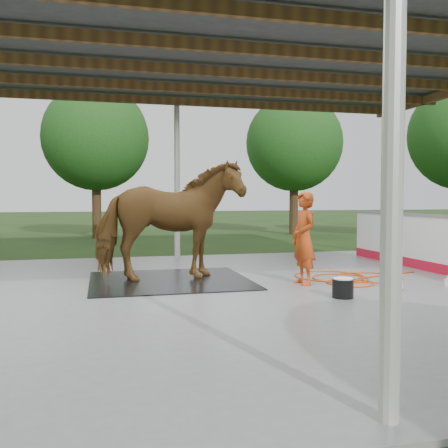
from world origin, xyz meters
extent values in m
plane|color=#1E3814|center=(0.00, 0.00, 0.00)|extent=(100.00, 100.00, 0.00)
cube|color=slate|center=(0.00, 0.00, 0.03)|extent=(12.00, 10.00, 0.05)
cylinder|color=beige|center=(0.00, -4.70, 1.98)|extent=(0.14, 0.14, 3.85)
cylinder|color=beige|center=(0.00, 4.70, 1.98)|extent=(0.14, 0.14, 3.85)
cylinder|color=beige|center=(5.70, 4.70, 1.98)|extent=(0.14, 0.14, 3.85)
cube|color=brown|center=(0.00, -1.50, 3.85)|extent=(12.00, 0.10, 0.18)
cube|color=brown|center=(0.00, 0.00, 3.85)|extent=(12.00, 0.10, 0.18)
cube|color=brown|center=(0.00, 1.50, 3.85)|extent=(12.00, 0.10, 0.18)
cube|color=brown|center=(0.00, 3.00, 3.85)|extent=(12.00, 0.10, 0.18)
cube|color=brown|center=(0.00, 4.50, 3.85)|extent=(12.00, 0.10, 0.18)
cube|color=#38383A|center=(0.00, 0.00, 4.05)|extent=(12.60, 10.60, 0.10)
cylinder|color=#382314|center=(-2.00, 12.00, 1.10)|extent=(0.36, 0.36, 2.20)
sphere|color=#194714|center=(-2.00, 12.00, 3.80)|extent=(4.00, 4.00, 4.00)
cylinder|color=#382314|center=(6.00, 12.00, 1.10)|extent=(0.36, 0.36, 2.20)
sphere|color=#194714|center=(6.00, 12.00, 3.80)|extent=(4.00, 4.00, 4.00)
cube|color=black|center=(-0.66, 1.20, 0.06)|extent=(2.78, 2.60, 0.02)
imported|color=brown|center=(-0.66, 1.20, 1.14)|extent=(2.64, 1.42, 2.14)
imported|color=#B43E13|center=(1.52, 0.32, 0.84)|extent=(0.44, 0.61, 1.58)
cylinder|color=black|center=(1.63, -0.89, 0.19)|extent=(0.31, 0.31, 0.28)
cylinder|color=white|center=(1.63, -0.89, 0.33)|extent=(0.29, 0.29, 0.03)
imported|color=silver|center=(2.78, -0.56, 0.21)|extent=(0.13, 0.13, 0.33)
imported|color=#338CD8|center=(3.78, -0.42, 0.14)|extent=(0.11, 0.11, 0.18)
torus|color=#B5410C|center=(2.95, 0.65, 0.06)|extent=(1.21, 1.21, 0.02)
torus|color=#B5410C|center=(2.40, 0.70, 0.06)|extent=(1.02, 1.02, 0.02)
torus|color=#B5410C|center=(2.33, 0.20, 0.06)|extent=(0.82, 0.82, 0.02)
torus|color=#B5410C|center=(2.31, 0.97, 0.06)|extent=(1.29, 1.29, 0.02)
cylinder|color=#B5410C|center=(3.44, 0.82, 0.06)|extent=(1.48, 0.50, 0.02)
camera|label=1|loc=(-1.82, -7.57, 1.52)|focal=40.00mm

